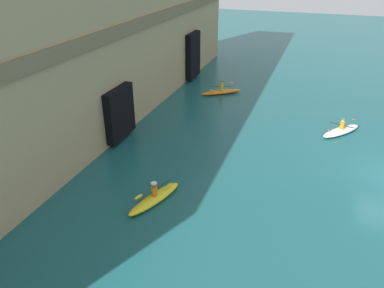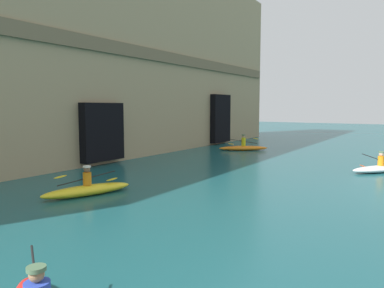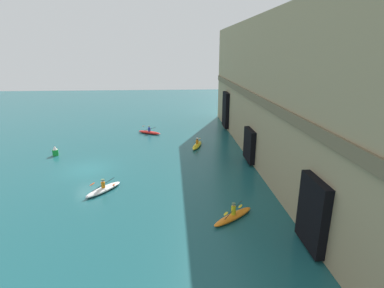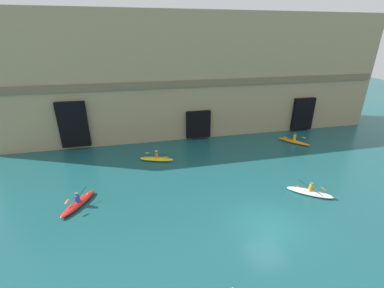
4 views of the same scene
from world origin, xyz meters
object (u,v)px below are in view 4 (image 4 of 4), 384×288
at_px(kayak_yellow, 157,159).
at_px(kayak_orange, 294,141).
at_px(kayak_red, 78,203).
at_px(kayak_white, 310,192).

relative_size(kayak_yellow, kayak_orange, 1.04).
distance_m(kayak_yellow, kayak_orange, 15.70).
xyz_separation_m(kayak_red, kayak_yellow, (6.19, 5.90, 0.01)).
relative_size(kayak_red, kayak_white, 1.06).
height_order(kayak_yellow, kayak_white, kayak_yellow).
relative_size(kayak_white, kayak_orange, 0.98).
relative_size(kayak_red, kayak_orange, 1.04).
xyz_separation_m(kayak_white, kayak_orange, (4.73, 9.41, 0.02)).
xyz_separation_m(kayak_red, kayak_white, (17.13, -2.46, -0.02)).
height_order(kayak_red, kayak_white, kayak_red).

